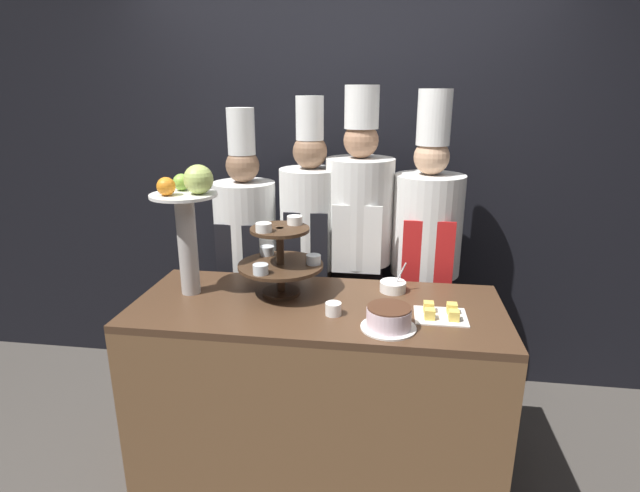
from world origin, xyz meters
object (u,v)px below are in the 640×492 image
at_px(cake_round, 389,318).
at_px(cup_white, 333,309).
at_px(fruit_pedestal, 188,213).
at_px(serving_bowl_far, 393,286).
at_px(cake_square_tray, 441,313).
at_px(chef_center_left, 310,244).
at_px(tiered_stand, 280,257).
at_px(chef_center_right, 359,240).
at_px(chef_right, 425,250).
at_px(chef_left, 246,251).

xyz_separation_m(cake_round, cup_white, (-0.24, 0.10, -0.02)).
xyz_separation_m(fruit_pedestal, serving_bowl_far, (0.96, 0.15, -0.37)).
relative_size(fruit_pedestal, cake_square_tray, 2.78).
bearing_deg(chef_center_left, tiered_stand, -95.95).
distance_m(chef_center_right, chef_right, 0.38).
height_order(serving_bowl_far, chef_left, chef_left).
xyz_separation_m(tiered_stand, serving_bowl_far, (0.54, 0.11, -0.16)).
bearing_deg(chef_center_left, cake_round, -61.15).
distance_m(tiered_stand, chef_right, 0.90).
distance_m(chef_left, chef_center_right, 0.67).
bearing_deg(cake_square_tray, chef_right, 92.41).
relative_size(serving_bowl_far, chef_center_left, 0.08).
bearing_deg(fruit_pedestal, cup_white, -12.42).
relative_size(cup_white, chef_center_left, 0.04).
height_order(cup_white, chef_center_left, chef_center_left).
relative_size(chef_center_left, chef_center_right, 0.97).
distance_m(serving_bowl_far, chef_right, 0.47).
height_order(cake_round, cake_square_tray, cake_round).
distance_m(cake_square_tray, chef_center_right, 0.81).
height_order(cup_white, serving_bowl_far, serving_bowl_far).
xyz_separation_m(cake_square_tray, chef_right, (-0.03, 0.70, 0.07)).
distance_m(cup_white, serving_bowl_far, 0.40).
bearing_deg(chef_right, cake_square_tray, -87.59).
relative_size(cake_round, cup_white, 3.26).
bearing_deg(cake_square_tray, cake_round, -147.50).
distance_m(cup_white, cake_square_tray, 0.47).
xyz_separation_m(fruit_pedestal, chef_left, (0.09, 0.59, -0.37)).
distance_m(tiered_stand, cup_white, 0.38).
bearing_deg(serving_bowl_far, cake_square_tray, -51.95).
relative_size(tiered_stand, cake_round, 1.76).
distance_m(tiered_stand, chef_center_left, 0.55).
bearing_deg(cake_round, tiered_stand, 150.06).
distance_m(serving_bowl_far, chef_center_right, 0.49).
relative_size(tiered_stand, chef_center_left, 0.22).
bearing_deg(chef_left, cup_white, -50.63).
height_order(tiered_stand, chef_left, chef_left).
bearing_deg(cup_white, serving_bowl_far, 50.11).
height_order(cup_white, cake_square_tray, cup_white).
bearing_deg(chef_right, serving_bowl_far, -112.37).
relative_size(fruit_pedestal, cup_white, 8.80).
bearing_deg(cup_white, chef_center_left, 106.63).
bearing_deg(chef_center_left, serving_bowl_far, -42.03).
bearing_deg(cup_white, tiered_stand, 144.20).
height_order(fruit_pedestal, cake_square_tray, fruit_pedestal).
height_order(fruit_pedestal, chef_center_right, chef_center_right).
relative_size(cake_round, chef_left, 0.13).
relative_size(serving_bowl_far, chef_right, 0.08).
height_order(tiered_stand, cake_round, tiered_stand).
height_order(tiered_stand, chef_center_right, chef_center_right).
xyz_separation_m(serving_bowl_far, chef_right, (0.18, 0.43, 0.06)).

